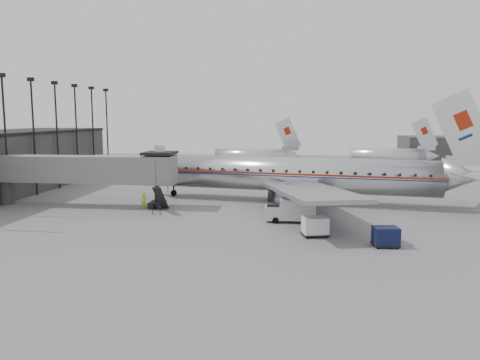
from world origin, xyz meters
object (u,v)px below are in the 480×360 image
object	(u,v)px
airliner	(300,175)
baggage_cart_white	(315,226)
baggage_cart_navy	(386,236)
ramp_worker	(144,202)
service_van	(291,210)

from	to	relation	value
airliner	baggage_cart_white	world-z (taller)	airliner
airliner	baggage_cart_navy	distance (m)	20.14
baggage_cart_navy	ramp_worker	bearing A→B (deg)	145.16
airliner	baggage_cart_white	xyz separation A→B (m)	(1.17, -16.23, -2.44)
baggage_cart_navy	baggage_cart_white	xyz separation A→B (m)	(-5.44, 2.63, 0.06)
baggage_cart_white	baggage_cart_navy	bearing A→B (deg)	-39.97
service_van	baggage_cart_white	bearing A→B (deg)	-68.39
baggage_cart_navy	baggage_cart_white	size ratio (longest dim) A/B	0.88
airliner	baggage_cart_white	size ratio (longest dim) A/B	16.67
baggage_cart_navy	baggage_cart_white	distance (m)	6.04
service_van	ramp_worker	distance (m)	16.88
airliner	service_van	size ratio (longest dim) A/B	8.49
ramp_worker	service_van	bearing A→B (deg)	-29.50
service_van	baggage_cart_white	xyz separation A→B (m)	(2.10, -5.37, -0.31)
service_van	baggage_cart_navy	size ratio (longest dim) A/B	2.23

